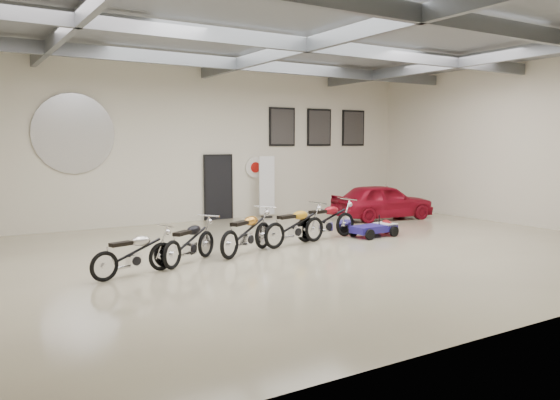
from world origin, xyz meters
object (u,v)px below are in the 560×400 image
motorcycle_black (190,241)px  motorcycle_yellow (295,225)px  motorcycle_silver (134,252)px  motorcycle_red (326,219)px  go_kart (377,225)px  vintage_car (382,201)px  banner_stand (267,188)px  motorcycle_gold (247,231)px

motorcycle_black → motorcycle_yellow: motorcycle_yellow is taller
motorcycle_silver → motorcycle_black: 1.43m
motorcycle_black → motorcycle_red: 4.27m
go_kart → vintage_car: (2.40, 2.47, 0.30)m
motorcycle_yellow → vintage_car: bearing=13.7°
vintage_car → motorcycle_silver: bearing=117.7°
motorcycle_silver → motorcycle_yellow: size_ratio=0.89×
banner_stand → motorcycle_yellow: bearing=-104.5°
motorcycle_yellow → go_kart: size_ratio=1.22×
motorcycle_gold → vintage_car: size_ratio=0.57×
motorcycle_black → vintage_car: bearing=-14.5°
motorcycle_gold → vintage_car: 7.10m
motorcycle_black → motorcycle_yellow: (3.01, 0.54, 0.04)m
motorcycle_gold → motorcycle_red: (2.70, 0.61, 0.00)m
motorcycle_silver → vintage_car: 10.00m
go_kart → vintage_car: vintage_car is taller
banner_stand → motorcycle_black: bearing=-125.4°
vintage_car → banner_stand: bearing=60.3°
banner_stand → motorcycle_gold: bearing=-116.7°
banner_stand → motorcycle_yellow: size_ratio=1.02×
motorcycle_black → go_kart: bearing=-29.8°
banner_stand → motorcycle_gold: banner_stand is taller
motorcycle_yellow → motorcycle_silver: bearing=-178.3°
motorcycle_black → vintage_car: vintage_car is taller
motorcycle_black → motorcycle_red: motorcycle_red is taller
motorcycle_black → go_kart: (5.65, 0.47, -0.18)m
motorcycle_silver → motorcycle_red: 5.69m
go_kart → banner_stand: bearing=94.4°
motorcycle_gold → motorcycle_red: 2.77m
go_kart → motorcycle_yellow: bearing=174.7°
motorcycle_gold → motorcycle_yellow: (1.52, 0.31, -0.00)m
motorcycle_gold → banner_stand: bearing=26.9°
banner_stand → go_kart: 4.93m
motorcycle_black → banner_stand: bearing=12.3°
motorcycle_yellow → go_kart: bearing=-13.2°
motorcycle_black → motorcycle_red: size_ratio=0.91×
vintage_car → motorcycle_red: bearing=126.2°
motorcycle_black → motorcycle_yellow: 3.06m
motorcycle_gold → go_kart: bearing=-25.4°
motorcycle_red → vintage_car: (3.86, 2.10, 0.07)m
motorcycle_black → go_kart: motorcycle_black is taller
motorcycle_gold → go_kart: (4.16, 0.24, -0.22)m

